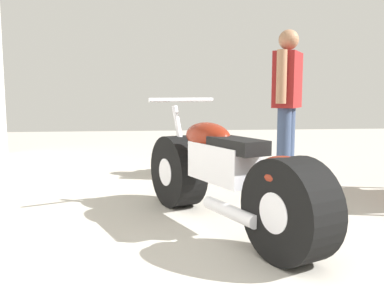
# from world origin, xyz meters

# --- Properties ---
(ground_plane) EXTENTS (15.05, 15.05, 0.00)m
(ground_plane) POSITION_xyz_m (0.00, 3.13, 0.00)
(ground_plane) COLOR #A8A399
(motorcycle_maroon_cruiser) EXTENTS (1.06, 2.00, 0.97)m
(motorcycle_maroon_cruiser) POSITION_xyz_m (-0.13, 2.31, 0.39)
(motorcycle_maroon_cruiser) COLOR black
(motorcycle_maroon_cruiser) RESTS_ON ground_plane
(mechanic_in_blue) EXTENTS (0.47, 0.65, 1.74)m
(mechanic_in_blue) POSITION_xyz_m (0.94, 4.10, 0.98)
(mechanic_in_blue) COLOR #384766
(mechanic_in_blue) RESTS_ON ground_plane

